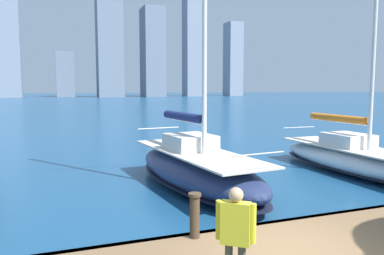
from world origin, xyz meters
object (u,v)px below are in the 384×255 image
object	(u,v)px
sailboat_navy	(196,167)
mooring_post	(195,215)
sailboat_orange	(355,157)
person_yellow_shirt	(236,230)

from	to	relation	value
sailboat_navy	mooring_post	bearing A→B (deg)	68.90
sailboat_navy	mooring_post	xyz separation A→B (m)	(2.15, 5.58, 0.30)
sailboat_orange	mooring_post	bearing A→B (deg)	30.45
sailboat_navy	person_yellow_shirt	size ratio (longest dim) A/B	8.04
sailboat_orange	sailboat_navy	size ratio (longest dim) A/B	1.01
person_yellow_shirt	mooring_post	xyz separation A→B (m)	(-0.18, -2.13, -0.48)
sailboat_orange	person_yellow_shirt	distance (m)	12.30
sailboat_navy	person_yellow_shirt	world-z (taller)	sailboat_navy
sailboat_navy	mooring_post	size ratio (longest dim) A/B	13.98
sailboat_navy	person_yellow_shirt	bearing A→B (deg)	73.15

